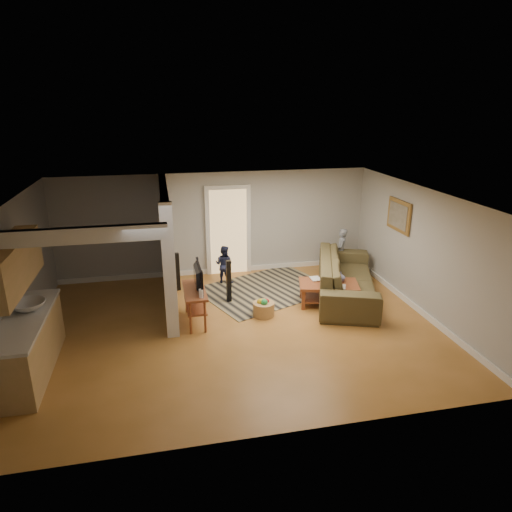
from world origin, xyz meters
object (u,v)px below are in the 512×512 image
(speaker_left, at_px, (229,281))
(speaker_right, at_px, (178,272))
(sofa, at_px, (345,295))
(child, at_px, (340,273))
(tv_console, at_px, (195,292))
(toddler, at_px, (225,282))
(toy_basket, at_px, (264,308))
(coffee_table, at_px, (329,288))

(speaker_left, xyz_separation_m, speaker_right, (-1.03, 0.86, -0.02))
(sofa, bearing_deg, child, 2.84)
(tv_console, height_order, toddler, tv_console)
(speaker_right, distance_m, toddler, 1.20)
(toy_basket, bearing_deg, speaker_left, 125.15)
(coffee_table, height_order, toddler, coffee_table)
(sofa, distance_m, speaker_right, 3.78)
(sofa, distance_m, toy_basket, 2.09)
(toddler, bearing_deg, speaker_right, 43.93)
(speaker_left, height_order, speaker_right, speaker_left)
(toy_basket, distance_m, toddler, 1.98)
(coffee_table, bearing_deg, child, 61.03)
(toy_basket, xyz_separation_m, child, (2.40, 1.93, -0.16))
(speaker_left, bearing_deg, sofa, -10.16)
(coffee_table, distance_m, toy_basket, 1.50)
(speaker_right, height_order, child, speaker_right)
(coffee_table, xyz_separation_m, tv_console, (-2.81, -0.24, 0.25))
(speaker_left, bearing_deg, speaker_right, 134.57)
(speaker_left, relative_size, speaker_right, 1.05)
(speaker_right, relative_size, child, 0.77)
(sofa, distance_m, coffee_table, 0.74)
(coffee_table, bearing_deg, toy_basket, -170.29)
(child, bearing_deg, toy_basket, -28.26)
(sofa, distance_m, tv_console, 3.45)
(tv_console, height_order, child, tv_console)
(child, bearing_deg, coffee_table, -6.08)
(speaker_right, xyz_separation_m, toy_basket, (1.60, -1.68, -0.28))
(speaker_left, height_order, toddler, speaker_left)
(child, bearing_deg, speaker_right, -63.48)
(child, distance_m, toddler, 2.91)
(toy_basket, bearing_deg, speaker_right, 133.69)
(speaker_left, bearing_deg, coffee_table, -20.84)
(tv_console, relative_size, child, 0.95)
(sofa, relative_size, toy_basket, 6.95)
(toy_basket, bearing_deg, toddler, 105.08)
(coffee_table, relative_size, tv_console, 1.24)
(speaker_right, height_order, toy_basket, speaker_right)
(toddler, bearing_deg, sofa, -175.41)
(coffee_table, xyz_separation_m, toddler, (-1.98, 1.66, -0.37))
(coffee_table, bearing_deg, speaker_left, 164.59)
(sofa, xyz_separation_m, toddler, (-2.51, 1.31, 0.00))
(coffee_table, relative_size, child, 1.19)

